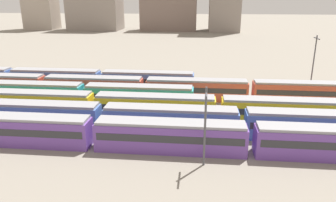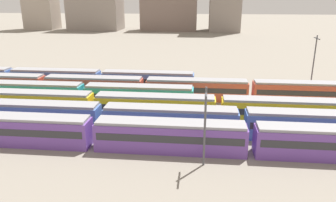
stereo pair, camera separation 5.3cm
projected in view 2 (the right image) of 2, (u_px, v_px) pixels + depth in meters
name	position (u px, v px, depth m)	size (l,w,h in m)	color
train_track_0	(93.00, 133.00, 39.73)	(74.70, 3.06, 3.75)	#6B429E
train_track_1	(102.00, 117.00, 44.69)	(74.70, 3.06, 3.75)	#4C70BC
train_track_2	(218.00, 109.00, 48.04)	(112.50, 3.06, 3.75)	yellow
train_track_3	(31.00, 93.00, 56.07)	(55.80, 3.06, 3.75)	teal
train_track_4	(197.00, 89.00, 58.22)	(93.60, 3.06, 3.75)	#BC4C38
train_track_5	(56.00, 78.00, 65.93)	(55.80, 3.06, 3.75)	#4C70BC
catenary_pole_0	(205.00, 123.00, 34.47)	(0.24, 3.20, 8.94)	#4C4C51
catenary_pole_1	(314.00, 61.00, 62.44)	(0.24, 3.20, 10.80)	#4C4C51
distant_building_1	(95.00, 3.00, 175.66)	(27.27, 18.77, 28.58)	gray
distant_building_2	(169.00, 8.00, 172.51)	(29.34, 13.76, 23.57)	#7A665B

